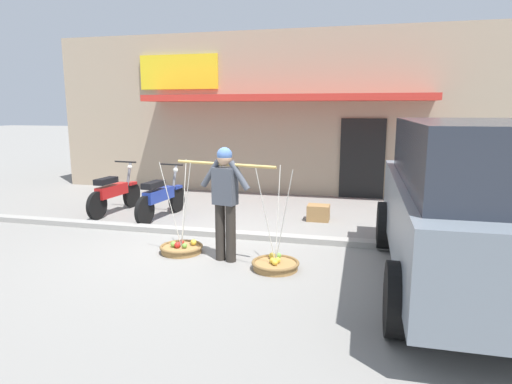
{
  "coord_description": "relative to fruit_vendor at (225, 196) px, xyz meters",
  "views": [
    {
      "loc": [
        2.39,
        -6.55,
        2.24
      ],
      "look_at": [
        0.61,
        0.6,
        0.85
      ],
      "focal_mm": 31.12,
      "sensor_mm": 36.0,
      "label": 1
    }
  ],
  "objects": [
    {
      "name": "wooden_crate",
      "position": [
        1.08,
        2.76,
        -0.82
      ],
      "size": [
        0.44,
        0.36,
        0.32
      ],
      "primitive_type": "cube",
      "color": "olive",
      "rests_on": "ground"
    },
    {
      "name": "ground_plane",
      "position": [
        -0.42,
        0.5,
        -0.98
      ],
      "size": [
        90.0,
        90.0,
        0.0
      ],
      "primitive_type": "plane",
      "color": "gray"
    },
    {
      "name": "storefront_building",
      "position": [
        -0.07,
        7.86,
        1.12
      ],
      "size": [
        13.0,
        6.0,
        4.2
      ],
      "color": "tan",
      "rests_on": "ground"
    },
    {
      "name": "motorcycle_second_in_row",
      "position": [
        -2.08,
        2.13,
        -0.52
      ],
      "size": [
        0.54,
        1.82,
        1.09
      ],
      "color": "black",
      "rests_on": "ground"
    },
    {
      "name": "sidewalk_curb",
      "position": [
        -0.42,
        1.2,
        -0.93
      ],
      "size": [
        20.0,
        0.24,
        0.1
      ],
      "primitive_type": "cube",
      "color": "gray",
      "rests_on": "ground"
    },
    {
      "name": "fruit_basket_left_side",
      "position": [
        0.79,
        -0.18,
        -0.9
      ],
      "size": [
        0.68,
        0.68,
        1.45
      ],
      "color": "#9E7542",
      "rests_on": "ground"
    },
    {
      "name": "fruit_vendor",
      "position": [
        0.0,
        0.0,
        0.0
      ],
      "size": [
        1.6,
        0.41,
        1.7
      ],
      "color": "#2D2823",
      "rests_on": "ground"
    },
    {
      "name": "parked_truck",
      "position": [
        3.29,
        -0.29,
        0.15
      ],
      "size": [
        2.19,
        4.82,
        2.1
      ],
      "color": "slate",
      "rests_on": "ground"
    },
    {
      "name": "fruit_basket_right_side",
      "position": [
        -0.79,
        0.19,
        -0.9
      ],
      "size": [
        0.68,
        0.68,
        1.45
      ],
      "color": "#9E7542",
      "rests_on": "ground"
    },
    {
      "name": "motorcycle_nearest_shop",
      "position": [
        -3.27,
        2.33,
        -0.52
      ],
      "size": [
        0.54,
        1.82,
        1.09
      ],
      "color": "black",
      "rests_on": "ground"
    }
  ]
}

